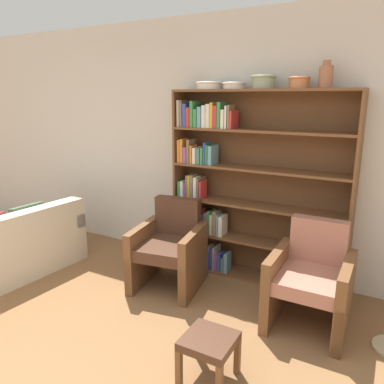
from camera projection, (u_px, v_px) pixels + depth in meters
name	position (u px, v px, depth m)	size (l,w,h in m)	color
wall_back	(235.00, 147.00, 4.06)	(12.00, 0.06, 2.75)	silver
bookshelf	(239.00, 188.00, 3.94)	(1.86, 0.30, 1.98)	brown
bowl_cream	(209.00, 85.00, 3.84)	(0.27, 0.27, 0.08)	silver
bowl_sage	(234.00, 85.00, 3.72)	(0.24, 0.24, 0.07)	silver
bowl_stoneware	(263.00, 81.00, 3.56)	(0.24, 0.24, 0.12)	gray
bowl_terracotta	(299.00, 82.00, 3.41)	(0.20, 0.20, 0.10)	#C67547
vase_tall	(326.00, 76.00, 3.29)	(0.12, 0.12, 0.24)	#A36647
couch	(4.00, 251.00, 4.07)	(1.03, 1.68, 0.77)	beige
armchair_leather	(170.00, 248.00, 3.83)	(0.74, 0.78, 0.88)	brown
armchair_cushioned	(311.00, 280.00, 3.16)	(0.64, 0.68, 0.88)	brown
footstool	(209.00, 345.00, 2.54)	(0.34, 0.34, 0.33)	brown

